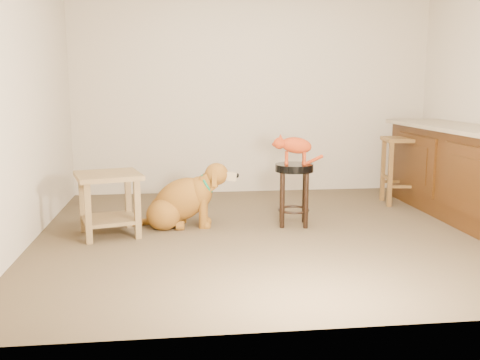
{
  "coord_description": "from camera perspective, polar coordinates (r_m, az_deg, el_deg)",
  "views": [
    {
      "loc": [
        -0.99,
        -4.72,
        1.34
      ],
      "look_at": [
        -0.38,
        0.3,
        0.45
      ],
      "focal_mm": 40.0,
      "sensor_mm": 36.0,
      "label": 1
    }
  ],
  "objects": [
    {
      "name": "side_table",
      "position": [
        4.95,
        -13.82,
        -1.52
      ],
      "size": [
        0.68,
        0.68,
        0.57
      ],
      "rotation": [
        0.0,
        0.0,
        0.27
      ],
      "color": "brown",
      "rests_on": "ground"
    },
    {
      "name": "cabinet_run",
      "position": [
        5.88,
        23.12,
        0.37
      ],
      "size": [
        0.7,
        2.56,
        0.94
      ],
      "color": "#40230B",
      "rests_on": "ground"
    },
    {
      "name": "padded_stool",
      "position": [
        5.18,
        5.78,
        -0.21
      ],
      "size": [
        0.37,
        0.37,
        0.6
      ],
      "rotation": [
        0.0,
        0.0,
        -0.18
      ],
      "color": "black",
      "rests_on": "ground"
    },
    {
      "name": "golden_retriever",
      "position": [
        5.18,
        -6.19,
        -2.26
      ],
      "size": [
        1.04,
        0.54,
        0.66
      ],
      "rotation": [
        0.0,
        0.0,
        -0.1
      ],
      "color": "brown",
      "rests_on": "ground"
    },
    {
      "name": "tabby_kitten",
      "position": [
        5.13,
        5.72,
        3.6
      ],
      "size": [
        0.51,
        0.2,
        0.32
      ],
      "rotation": [
        0.0,
        0.0,
        -0.18
      ],
      "color": "maroon",
      "rests_on": "padded_stool"
    },
    {
      "name": "wood_stool",
      "position": [
        6.39,
        16.81,
        1.08
      ],
      "size": [
        0.47,
        0.47,
        0.76
      ],
      "rotation": [
        0.0,
        0.0,
        -0.14
      ],
      "color": "brown",
      "rests_on": "ground"
    },
    {
      "name": "floor",
      "position": [
        5.0,
        4.78,
        -5.58
      ],
      "size": [
        4.5,
        4.0,
        0.01
      ],
      "primitive_type": "cube",
      "color": "brown",
      "rests_on": "ground"
    },
    {
      "name": "room_shell",
      "position": [
        4.83,
        5.07,
        13.94
      ],
      "size": [
        4.54,
        4.04,
        2.62
      ],
      "color": "beige",
      "rests_on": "ground"
    }
  ]
}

